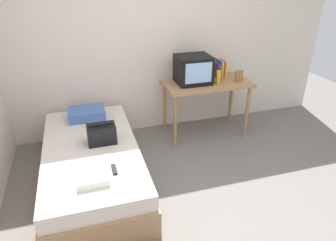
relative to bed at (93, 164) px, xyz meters
name	(u,v)px	position (x,y,z in m)	size (l,w,h in m)	color
ground_plane	(208,216)	(1.01, -0.86, -0.23)	(8.00, 8.00, 0.00)	slate
wall_back	(154,38)	(1.01, 1.14, 1.07)	(5.20, 0.10, 2.60)	beige
bed	(93,164)	(0.00, 0.00, 0.00)	(1.00, 2.00, 0.46)	#9E754C
desk	(206,89)	(1.61, 0.70, 0.45)	(1.16, 0.60, 0.77)	#9E754C
tv	(193,69)	(1.42, 0.73, 0.73)	(0.44, 0.39, 0.36)	black
water_bottle	(218,77)	(1.71, 0.57, 0.64)	(0.06, 0.06, 0.18)	orange
book_row	(220,69)	(1.86, 0.83, 0.66)	(0.13, 0.16, 0.25)	#7A3D89
picture_frame	(239,76)	(2.02, 0.58, 0.62)	(0.11, 0.02, 0.16)	olive
pillow	(87,113)	(0.01, 0.70, 0.29)	(0.44, 0.32, 0.12)	#4766AD
handbag	(102,134)	(0.13, 0.05, 0.33)	(0.30, 0.20, 0.22)	black
magazine	(86,167)	(-0.07, -0.38, 0.24)	(0.21, 0.29, 0.01)	white
remote_dark	(114,169)	(0.18, -0.50, 0.25)	(0.04, 0.16, 0.02)	black
folded_towel	(93,179)	(-0.02, -0.62, 0.27)	(0.28, 0.22, 0.07)	white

